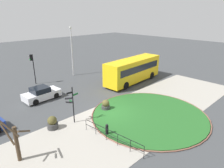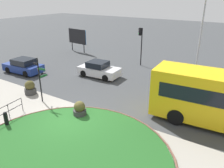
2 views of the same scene
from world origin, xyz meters
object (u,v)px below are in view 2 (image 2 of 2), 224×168
(signpost_directional, at_px, (40,77))
(planter_near_signpost, at_px, (30,88))
(car_far_lane, at_px, (99,70))
(traffic_light_near, at_px, (141,38))
(bollard_foreground, at_px, (6,119))
(planter_kerbside, at_px, (80,109))
(billboard_left, at_px, (77,37))
(lamppost_tall, at_px, (201,35))
(car_near_lane, at_px, (23,66))

(signpost_directional, relative_size, planter_near_signpost, 2.97)
(car_far_lane, bearing_deg, traffic_light_near, 70.64)
(bollard_foreground, relative_size, car_far_lane, 0.23)
(signpost_directional, height_order, planter_kerbside, signpost_directional)
(signpost_directional, bearing_deg, planter_near_signpost, 168.85)
(signpost_directional, height_order, planter_near_signpost, signpost_directional)
(car_far_lane, bearing_deg, billboard_left, 139.06)
(lamppost_tall, distance_m, billboard_left, 16.05)
(car_near_lane, relative_size, billboard_left, 1.32)
(lamppost_tall, xyz_separation_m, planter_near_signpost, (-9.73, -11.56, -3.40))
(billboard_left, bearing_deg, planter_near_signpost, -59.30)
(signpost_directional, relative_size, bollard_foreground, 3.52)
(signpost_directional, xyz_separation_m, lamppost_tall, (7.93, 11.91, 2.01))
(signpost_directional, relative_size, traffic_light_near, 0.82)
(traffic_light_near, bearing_deg, car_near_lane, 45.12)
(lamppost_tall, bearing_deg, billboard_left, 175.83)
(signpost_directional, relative_size, car_far_lane, 0.83)
(bollard_foreground, distance_m, traffic_light_near, 15.69)
(planter_kerbside, bearing_deg, lamppost_tall, 70.56)
(car_far_lane, relative_size, traffic_light_near, 1.00)
(car_far_lane, bearing_deg, planter_kerbside, -66.22)
(signpost_directional, xyz_separation_m, billboard_left, (-7.96, 13.07, 0.09))
(signpost_directional, height_order, lamppost_tall, lamppost_tall)
(billboard_left, bearing_deg, planter_kerbside, -43.73)
(signpost_directional, xyz_separation_m, planter_near_signpost, (-1.80, 0.35, -1.39))
(planter_near_signpost, distance_m, planter_kerbside, 5.50)
(signpost_directional, height_order, traffic_light_near, traffic_light_near)
(lamppost_tall, height_order, planter_near_signpost, lamppost_tall)
(bollard_foreground, xyz_separation_m, car_near_lane, (-7.44, 6.81, 0.19))
(car_near_lane, xyz_separation_m, lamppost_tall, (14.56, 8.53, 3.23))
(car_near_lane, distance_m, car_far_lane, 7.64)
(bollard_foreground, xyz_separation_m, car_far_lane, (-0.51, 10.05, 0.18))
(bollard_foreground, relative_size, lamppost_tall, 0.13)
(lamppost_tall, xyz_separation_m, billboard_left, (-15.89, 1.16, -1.92))
(traffic_light_near, relative_size, planter_kerbside, 3.94)
(car_near_lane, bearing_deg, lamppost_tall, -154.60)
(billboard_left, height_order, planter_kerbside, billboard_left)
(car_far_lane, distance_m, traffic_light_near, 6.08)
(planter_near_signpost, bearing_deg, car_near_lane, 147.96)
(billboard_left, xyz_separation_m, planter_near_signpost, (6.16, -12.72, -1.48))
(car_near_lane, distance_m, traffic_light_near, 12.35)
(billboard_left, bearing_deg, car_near_lane, -77.35)
(lamppost_tall, bearing_deg, planter_near_signpost, -130.08)
(car_far_lane, height_order, planter_near_signpost, car_far_lane)
(bollard_foreground, height_order, car_far_lane, car_far_lane)
(lamppost_tall, height_order, planter_kerbside, lamppost_tall)
(car_near_lane, xyz_separation_m, planter_kerbside, (10.31, -3.50, -0.21))
(traffic_light_near, distance_m, planter_near_signpost, 12.49)
(bollard_foreground, distance_m, planter_kerbside, 4.38)
(traffic_light_near, height_order, billboard_left, traffic_light_near)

